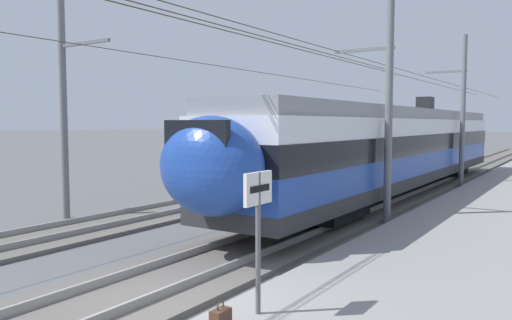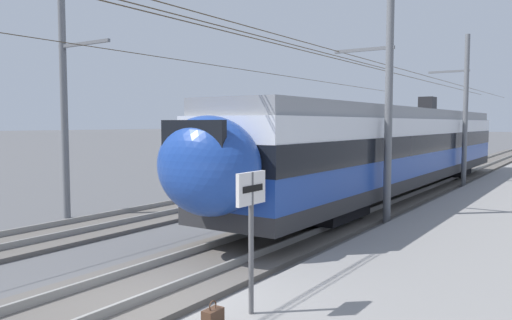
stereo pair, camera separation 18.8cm
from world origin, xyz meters
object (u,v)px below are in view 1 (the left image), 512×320
object	(u,v)px
train_near_platform	(396,146)
catenary_mast_east	(460,108)
train_far_track	(385,137)
platform_sign	(258,210)
catenary_mast_far_side	(67,99)
catenary_mast_mid	(385,104)
handbag_near_sign	(221,318)

from	to	relation	value
train_near_platform	catenary_mast_east	distance (m)	5.63
train_far_track	platform_sign	bearing A→B (deg)	-164.46
catenary_mast_far_side	train_near_platform	bearing A→B (deg)	-34.26
train_far_track	catenary_mast_east	xyz separation A→B (m)	(-9.66, -7.13, 1.76)
train_far_track	catenary_mast_far_side	world-z (taller)	catenary_mast_far_side
train_near_platform	catenary_mast_mid	distance (m)	6.52
train_near_platform	platform_sign	xyz separation A→B (m)	(-15.38, -2.82, -0.32)
platform_sign	handbag_near_sign	size ratio (longest dim) A/B	5.67
handbag_near_sign	catenary_mast_east	bearing A→B (deg)	2.91
catenary_mast_mid	handbag_near_sign	xyz separation A→B (m)	(-9.97, -1.08, -3.40)
catenary_mast_east	catenary_mast_far_side	xyz separation A→B (m)	(-16.22, 9.13, 0.04)
catenary_mast_far_side	handbag_near_sign	xyz separation A→B (m)	(-4.99, -10.21, -3.60)
train_near_platform	handbag_near_sign	distance (m)	16.41
handbag_near_sign	train_near_platform	bearing A→B (deg)	9.33
train_far_track	platform_sign	world-z (taller)	train_far_track
handbag_near_sign	catenary_mast_far_side	bearing A→B (deg)	63.95
train_far_track	catenary_mast_mid	size ratio (longest dim) A/B	0.57
catenary_mast_east	handbag_near_sign	world-z (taller)	catenary_mast_east
catenary_mast_mid	train_far_track	bearing A→B (deg)	18.83
catenary_mast_far_side	platform_sign	xyz separation A→B (m)	(-4.27, -10.38, -2.12)
train_far_track	catenary_mast_east	distance (m)	12.14
train_near_platform	train_far_track	size ratio (longest dim) A/B	0.96
catenary_mast_mid	catenary_mast_east	distance (m)	11.24
train_far_track	catenary_mast_far_side	size ratio (longest dim) A/B	0.57
train_far_track	catenary_mast_far_side	distance (m)	26.02
catenary_mast_east	train_far_track	bearing A→B (deg)	36.43
catenary_mast_mid	catenary_mast_far_side	distance (m)	10.40
catenary_mast_east	platform_sign	bearing A→B (deg)	-176.50
train_near_platform	platform_sign	bearing A→B (deg)	-169.60
train_near_platform	catenary_mast_east	xyz separation A→B (m)	(5.11, -1.57, 1.76)
train_near_platform	handbag_near_sign	world-z (taller)	train_near_platform
catenary_mast_mid	handbag_near_sign	world-z (taller)	catenary_mast_mid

